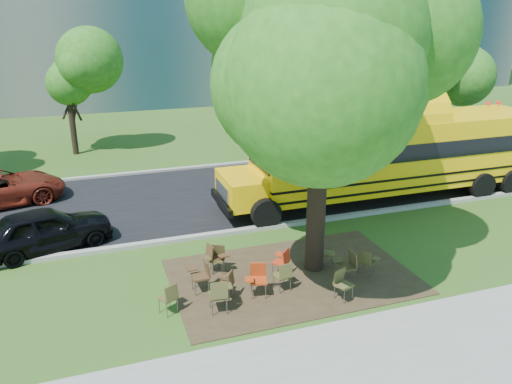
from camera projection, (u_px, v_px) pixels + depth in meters
name	position (u px, v px, depth m)	size (l,w,h in m)	color
ground	(254.00, 274.00, 14.88)	(160.00, 160.00, 0.00)	#2E4E18
dirt_patch	(292.00, 276.00, 14.74)	(7.00, 4.50, 0.03)	#382819
asphalt_road	(201.00, 197.00, 21.11)	(80.00, 8.00, 0.04)	black
kerb_near	(227.00, 233.00, 17.53)	(80.00, 0.25, 0.14)	gray
kerb_far	(183.00, 169.00, 24.74)	(80.00, 0.25, 0.14)	gray
bg_tree_2	(67.00, 76.00, 26.18)	(4.80, 4.80, 6.62)	black
bg_tree_3	(309.00, 57.00, 28.09)	(5.60, 5.60, 7.84)	black
bg_tree_4	(437.00, 66.00, 29.87)	(5.00, 5.00, 6.85)	black
main_tree	(323.00, 64.00, 13.15)	(7.20, 7.20, 9.69)	black
school_bus	(397.00, 152.00, 20.54)	(13.72, 3.14, 3.35)	#FFBF08
chair_0	(170.00, 295.00, 12.79)	(0.58, 0.69, 0.85)	brown
chair_1	(219.00, 293.00, 12.75)	(0.67, 0.57, 0.97)	#4A4420
chair_2	(227.00, 282.00, 13.44)	(0.56, 0.70, 0.83)	#4B2F1B
chair_3	(257.00, 276.00, 13.58)	(0.73, 0.57, 0.95)	#AD3712
chair_4	(284.00, 273.00, 13.81)	(0.60, 0.61, 0.89)	brown
chair_5	(342.00, 282.00, 13.39)	(0.60, 0.67, 0.87)	brown
chair_6	(348.00, 263.00, 14.29)	(0.56, 0.63, 0.95)	#42391C
chair_7	(367.00, 260.00, 14.67)	(0.67, 0.53, 0.80)	#4C4520
chair_8	(202.00, 272.00, 13.76)	(0.58, 0.63, 0.97)	#4A321A
chair_9	(217.00, 256.00, 14.84)	(0.70, 0.55, 0.85)	#473F1E
chair_10	(214.00, 255.00, 14.81)	(0.63, 0.62, 0.92)	#4E311C
chair_11	(283.00, 260.00, 14.62)	(0.58, 0.74, 0.86)	red
chair_12	(326.00, 251.00, 15.24)	(0.53, 0.67, 0.79)	brown
black_car	(45.00, 229.00, 16.22)	(1.70, 4.22, 1.44)	black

